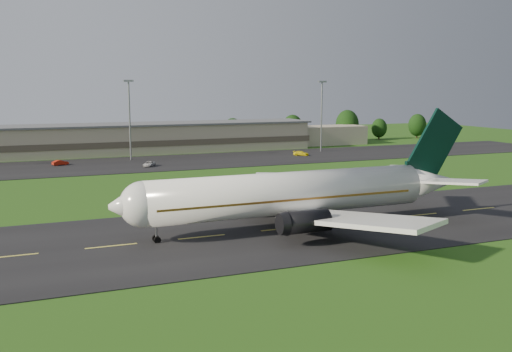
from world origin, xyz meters
name	(u,v)px	position (x,y,z in m)	size (l,w,h in m)	color
ground	(202,238)	(0.00, 0.00, 0.00)	(360.00, 360.00, 0.00)	#214A12
taxiway	(202,237)	(0.00, 0.00, 0.05)	(220.00, 30.00, 0.10)	black
apron	(116,165)	(0.00, 72.00, 0.05)	(260.00, 30.00, 0.10)	black
airliner	(294,194)	(12.67, 0.01, 4.66)	(51.24, 42.18, 15.57)	white
terminal	(126,139)	(6.40, 96.18, 3.99)	(145.00, 16.00, 8.40)	tan
light_mast_centre	(129,110)	(5.00, 80.00, 12.74)	(2.40, 1.20, 20.35)	gray
light_mast_east	(322,107)	(60.00, 80.00, 12.74)	(2.40, 1.20, 20.35)	gray
tree_line	(219,131)	(37.13, 105.55, 4.94)	(195.64, 8.64, 10.82)	black
service_vehicle_b	(60,163)	(-12.40, 76.04, 0.72)	(1.32, 3.79, 1.25)	#A51A0B
service_vehicle_c	(149,164)	(6.90, 66.24, 0.69)	(1.96, 4.24, 1.18)	silver
service_vehicle_d	(301,153)	(49.63, 72.14, 0.71)	(1.72, 4.23, 1.23)	yellow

